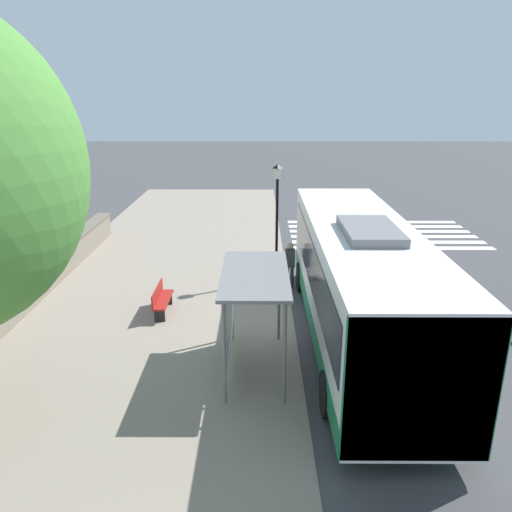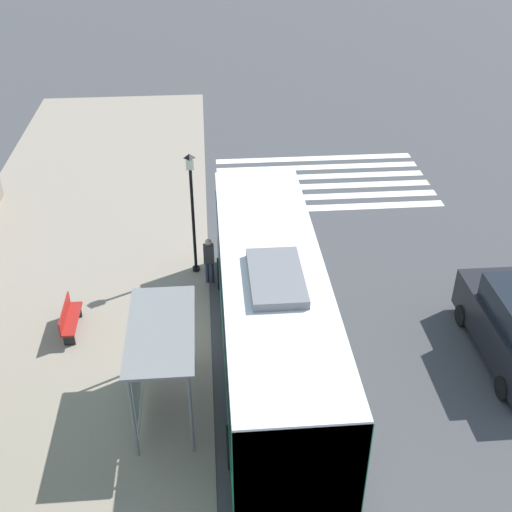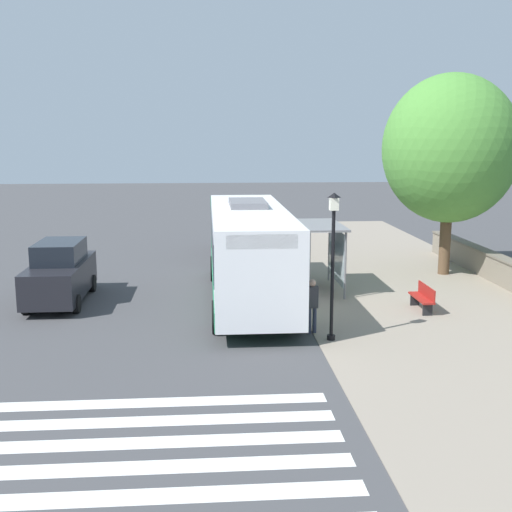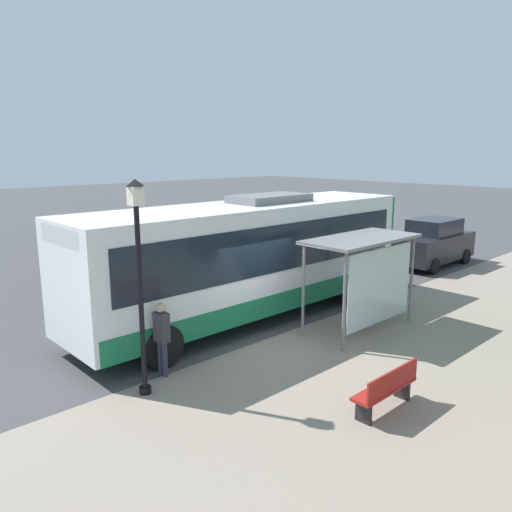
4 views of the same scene
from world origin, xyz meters
name	(u,v)px [view 2 (image 2 of 4)]	position (x,y,z in m)	size (l,w,h in m)	color
ground_plane	(211,343)	(0.00, 0.00, 0.00)	(120.00, 120.00, 0.00)	#424244
sidewalk_plaza	(53,351)	(-4.50, 0.00, 0.01)	(9.00, 44.00, 0.02)	gray
crosswalk_stripes	(322,181)	(5.00, 10.24, 0.00)	(9.00, 5.25, 0.01)	silver
bus	(272,310)	(1.64, -0.96, 1.83)	(2.73, 10.79, 3.53)	white
bus_shelter	(155,343)	(-1.31, -2.38, 2.10)	(1.60, 3.37, 2.55)	slate
pedestrian	(209,258)	(0.03, 3.07, 0.97)	(0.34, 0.22, 1.66)	#2D3347
bench	(70,318)	(-4.11, 0.88, 0.48)	(0.40, 1.62, 0.88)	maroon
street_lamp_near	(192,205)	(-0.42, 3.79, 2.54)	(0.28, 0.28, 4.28)	black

